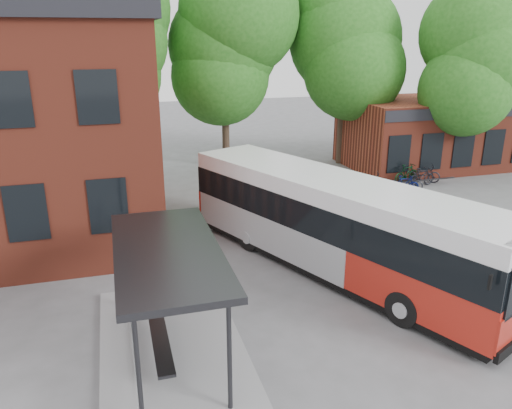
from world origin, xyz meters
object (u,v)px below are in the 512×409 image
object	(u,v)px
bicycle_1	(404,184)
bicycle_6	(423,174)
bicycle_5	(421,177)
bicycle_0	(369,180)
bicycle_2	(405,183)
bicycle_3	(406,174)
city_bus	(335,226)
bus_shelter	(170,303)

from	to	relation	value
bicycle_1	bicycle_6	xyz separation A→B (m)	(1.96, 1.35, 0.04)
bicycle_1	bicycle_5	size ratio (longest dim) A/B	0.89
bicycle_0	bicycle_2	bearing A→B (deg)	-109.12
bicycle_2	bicycle_3	xyz separation A→B (m)	(0.86, 1.29, 0.07)
bicycle_2	bicycle_3	bearing A→B (deg)	-14.70
city_bus	bicycle_0	world-z (taller)	city_bus
bicycle_0	bicycle_1	xyz separation A→B (m)	(1.26, -1.29, 0.02)
city_bus	bicycle_1	size ratio (longest dim) A/B	8.35
bicycle_1	bicycle_2	xyz separation A→B (m)	(0.15, 0.14, 0.02)
bicycle_0	bicycle_5	bearing A→B (deg)	-80.22
bicycle_1	bicycle_2	distance (m)	0.21
bus_shelter	city_bus	distance (m)	6.69
bus_shelter	bicycle_1	world-z (taller)	bus_shelter
bicycle_6	bus_shelter	bearing A→B (deg)	151.84
bicycle_0	bicycle_5	distance (m)	2.81
bicycle_2	bicycle_5	bearing A→B (deg)	-45.37
bicycle_5	bicycle_0	bearing A→B (deg)	71.34
bicycle_0	bicycle_2	distance (m)	1.82
bicycle_6	city_bus	bearing A→B (deg)	156.39
bicycle_2	bicycle_5	world-z (taller)	bicycle_5
bus_shelter	bicycle_6	bearing A→B (deg)	38.14
bicycle_3	bicycle_0	bearing A→B (deg)	75.59
bus_shelter	city_bus	world-z (taller)	city_bus
city_bus	bicycle_1	distance (m)	10.05
bus_shelter	bicycle_6	size ratio (longest dim) A/B	3.80
bicycle_5	bicycle_2	bearing A→B (deg)	107.06
bicycle_3	bus_shelter	bearing A→B (deg)	112.04
bicycle_0	city_bus	bearing A→B (deg)	164.71
bicycle_0	bicycle_1	distance (m)	1.80
bicycle_1	bicycle_5	bearing A→B (deg)	-45.78
bicycle_0	bicycle_3	xyz separation A→B (m)	(2.27, 0.15, 0.12)
bicycle_6	bicycle_0	bearing A→B (deg)	114.92
bicycle_0	bicycle_1	world-z (taller)	bicycle_1
city_bus	bicycle_2	world-z (taller)	city_bus
bus_shelter	bicycle_5	distance (m)	18.24
bicycle_3	bicycle_5	bearing A→B (deg)	-160.55
bicycle_1	city_bus	bearing A→B (deg)	150.98
bicycle_2	bicycle_6	distance (m)	2.18
bicycle_1	bicycle_3	world-z (taller)	bicycle_3
bicycle_3	bicycle_5	xyz separation A→B (m)	(0.49, -0.64, -0.04)
bus_shelter	bicycle_3	xyz separation A→B (m)	(13.93, 11.76, -0.91)
city_bus	bicycle_5	size ratio (longest dim) A/B	7.42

